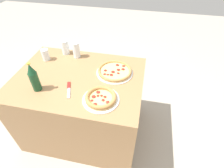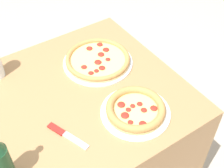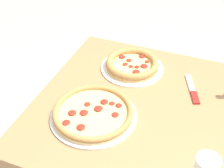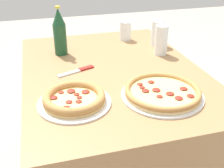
% 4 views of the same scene
% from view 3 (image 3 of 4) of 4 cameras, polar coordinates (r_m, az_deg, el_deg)
% --- Properties ---
extents(pizza_pepperoni, '(0.33, 0.33, 0.04)m').
position_cam_3_polar(pizza_pepperoni, '(1.17, -3.47, -5.29)').
color(pizza_pepperoni, silver).
rests_on(pizza_pepperoni, table).
extents(pizza_veggie, '(0.28, 0.28, 0.05)m').
position_cam_3_polar(pizza_veggie, '(1.41, 3.71, 3.52)').
color(pizza_veggie, white).
rests_on(pizza_veggie, table).
extents(knife, '(0.09, 0.18, 0.01)m').
position_cam_3_polar(knife, '(1.34, 14.56, -1.11)').
color(knife, maroon).
rests_on(knife, table).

